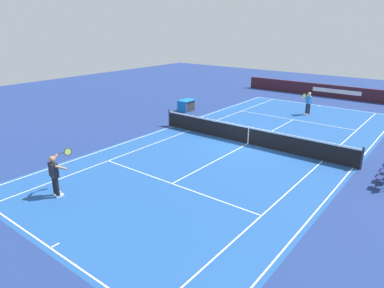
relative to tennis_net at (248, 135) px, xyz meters
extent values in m
plane|color=navy|center=(0.00, 0.00, -0.49)|extent=(60.00, 60.00, 0.00)
cube|color=#1E4C93|center=(0.00, 0.00, -0.49)|extent=(24.20, 11.40, 0.00)
cube|color=white|center=(11.90, 0.00, -0.49)|extent=(0.05, 11.00, 0.01)
cube|color=white|center=(-11.90, 0.00, -0.49)|extent=(0.05, 11.00, 0.01)
cube|color=white|center=(0.00, -5.50, -0.49)|extent=(23.80, 0.05, 0.01)
cube|color=white|center=(0.00, 5.50, -0.49)|extent=(23.80, 0.05, 0.01)
cube|color=white|center=(0.00, -4.11, -0.49)|extent=(23.80, 0.05, 0.01)
cube|color=white|center=(0.00, 4.11, -0.49)|extent=(23.80, 0.05, 0.01)
cube|color=white|center=(6.40, 0.00, -0.49)|extent=(0.05, 8.22, 0.01)
cube|color=white|center=(-6.40, 0.00, -0.49)|extent=(0.05, 8.22, 0.01)
cube|color=white|center=(0.00, 0.00, -0.49)|extent=(12.80, 0.05, 0.01)
cube|color=white|center=(11.75, 0.00, -0.49)|extent=(0.30, 0.05, 0.01)
cube|color=white|center=(-11.75, 0.00, -0.49)|extent=(0.30, 0.05, 0.01)
cylinder|color=#2D2D33|center=(0.00, -5.80, 0.05)|extent=(0.10, 0.10, 1.08)
cylinder|color=#2D2D33|center=(0.00, 5.80, 0.05)|extent=(0.10, 0.10, 1.08)
cube|color=black|center=(0.00, 0.00, -0.05)|extent=(0.02, 11.60, 0.88)
cube|color=white|center=(0.00, 0.00, 0.46)|extent=(0.04, 11.60, 0.06)
cube|color=white|center=(0.00, 0.00, -0.05)|extent=(0.04, 0.06, 0.88)
cube|color=#381923|center=(-15.90, 0.00, 0.06)|extent=(0.24, 17.00, 1.11)
cube|color=white|center=(-15.77, 0.05, 0.12)|extent=(0.01, 4.20, 0.36)
cylinder|color=black|center=(9.96, -2.67, -0.04)|extent=(0.15, 0.15, 0.74)
cube|color=white|center=(9.90, -2.66, -0.45)|extent=(0.29, 0.15, 0.09)
cylinder|color=black|center=(9.93, -2.91, -0.04)|extent=(0.15, 0.15, 0.74)
cube|color=white|center=(9.87, -2.90, -0.45)|extent=(0.29, 0.15, 0.09)
cube|color=black|center=(9.95, -2.79, 0.61)|extent=(0.30, 0.41, 0.56)
sphere|color=#9E704C|center=(9.95, -2.79, 1.04)|extent=(0.23, 0.23, 0.23)
cylinder|color=#9E704C|center=(9.81, -2.49, 0.74)|extent=(0.40, 0.27, 0.26)
cylinder|color=#9E704C|center=(9.73, -3.04, 0.94)|extent=(0.43, 0.16, 0.30)
cylinder|color=#232326|center=(9.41, -3.05, 1.05)|extent=(0.28, 0.08, 0.04)
torus|color=#232326|center=(9.12, -3.01, 1.05)|extent=(0.31, 0.07, 0.31)
cylinder|color=#C6D84C|center=(9.12, -3.01, 1.05)|extent=(0.27, 0.05, 0.27)
cylinder|color=black|center=(-8.44, 0.12, -0.04)|extent=(0.15, 0.15, 0.74)
cube|color=white|center=(-8.39, 0.09, -0.45)|extent=(0.30, 0.23, 0.09)
cylinder|color=black|center=(-8.33, 0.33, -0.04)|extent=(0.15, 0.15, 0.74)
cube|color=white|center=(-8.28, 0.31, -0.45)|extent=(0.30, 0.23, 0.09)
cube|color=#2884D1|center=(-8.39, 0.23, 0.61)|extent=(0.39, 0.45, 0.56)
sphere|color=#DBAA84|center=(-8.39, 0.23, 1.04)|extent=(0.23, 0.23, 0.23)
cylinder|color=#DBAA84|center=(-8.36, -0.10, 0.74)|extent=(0.35, 0.36, 0.26)
cylinder|color=#DBAA84|center=(-8.10, 0.39, 0.94)|extent=(0.42, 0.15, 0.30)
cylinder|color=#232326|center=(-7.79, 0.30, 1.05)|extent=(0.26, 0.16, 0.04)
torus|color=#232326|center=(-7.54, 0.17, 1.05)|extent=(0.29, 0.17, 0.31)
cylinder|color=#C6D84C|center=(-7.54, 0.17, 1.05)|extent=(0.24, 0.13, 0.27)
sphere|color=#CCE01E|center=(-0.08, 0.31, -0.46)|extent=(0.07, 0.07, 0.07)
cylinder|color=#38383D|center=(0.20, 6.76, -0.27)|extent=(0.04, 0.04, 0.44)
cylinder|color=#38383D|center=(0.98, 6.76, -0.27)|extent=(0.04, 0.04, 0.44)
cylinder|color=#38383D|center=(0.62, 6.76, -0.27)|extent=(0.04, 0.04, 0.44)
cylinder|color=#38383D|center=(1.75, 6.76, -0.27)|extent=(0.04, 0.04, 0.44)
cylinder|color=#38383D|center=(1.39, 6.76, -0.27)|extent=(0.04, 0.04, 0.44)
cube|color=navy|center=(1.57, 6.94, -0.03)|extent=(0.44, 0.44, 0.04)
cube|color=#2D2D33|center=(-3.82, -7.43, -0.09)|extent=(1.10, 0.70, 0.80)
cube|color=blue|center=(-3.82, -7.43, 0.33)|extent=(1.24, 0.84, 0.06)
cube|color=blue|center=(-3.22, -7.43, -0.07)|extent=(0.06, 0.84, 0.84)
camera|label=1|loc=(16.08, 8.60, 5.79)|focal=32.15mm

